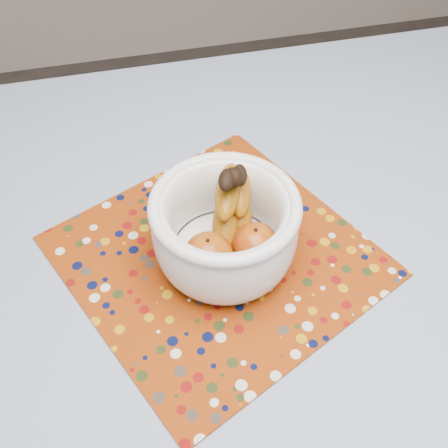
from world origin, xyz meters
name	(u,v)px	position (x,y,z in m)	size (l,w,h in m)	color
table	(279,340)	(0.00, 0.00, 0.67)	(1.20, 1.20, 0.75)	brown
tablecloth	(283,312)	(0.00, 0.00, 0.76)	(1.32, 1.32, 0.01)	slate
placemat	(217,256)	(-0.07, 0.11, 0.76)	(0.41, 0.41, 0.00)	#7E2C06
fruit_bowl	(228,224)	(-0.05, 0.11, 0.84)	(0.21, 0.21, 0.16)	white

